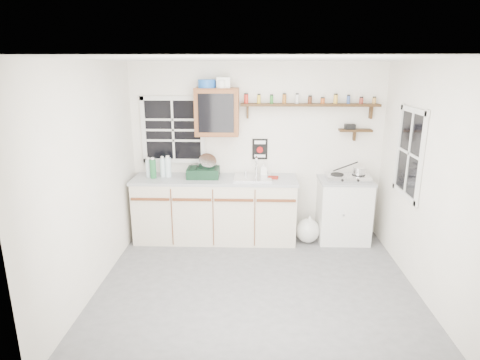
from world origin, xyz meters
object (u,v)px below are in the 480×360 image
Objects in this scene: upper_cabinet at (217,112)px; right_cabinet at (343,210)px; hotplate at (348,177)px; dish_rack at (204,170)px; main_cabinet at (215,209)px; spice_shelf at (309,104)px.

right_cabinet is at bearing -3.76° from upper_cabinet.
right_cabinet is 0.49m from hotplate.
dish_rack is 0.76× the size of hotplate.
main_cabinet is 3.55× the size of upper_cabinet.
dish_rack reaches higher than right_cabinet.
spice_shelf is 3.21× the size of hotplate.
spice_shelf reaches higher than hotplate.
main_cabinet is at bearing -170.67° from spice_shelf.
hotplate is at bearing -4.35° from upper_cabinet.
hotplate is at bearing 0.17° from main_cabinet.
right_cabinet is 2.06m from dish_rack.
upper_cabinet is at bearing 76.32° from main_cabinet.
main_cabinet is at bearing -103.68° from upper_cabinet.
dish_rack is at bearing 179.65° from hotplate.
spice_shelf is 1.71m from dish_rack.
hotplate reaches higher than main_cabinet.
spice_shelf is (1.26, 0.07, 0.10)m from upper_cabinet.
spice_shelf is at bearing 9.33° from main_cabinet.
main_cabinet is at bearing -179.21° from right_cabinet.
dish_rack reaches higher than main_cabinet.
spice_shelf reaches higher than right_cabinet.
dish_rack is (-0.15, 0.04, 0.57)m from main_cabinet.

